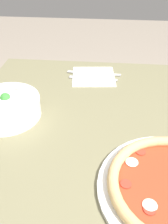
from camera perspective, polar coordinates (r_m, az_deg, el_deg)
name	(u,v)px	position (r m, az deg, el deg)	size (l,w,h in m)	color
dining_table	(110,170)	(0.78, 5.88, -13.08)	(1.08, 0.97, 0.75)	#706B4C
bowl	(6,106)	(0.82, -17.43, 1.30)	(0.22, 0.22, 0.08)	white
napkin	(94,76)	(1.03, 2.19, 8.15)	(0.19, 0.19, 0.00)	white
fork	(94,78)	(1.01, 2.23, 7.67)	(0.02, 0.19, 0.00)	silver
knife	(96,73)	(1.05, 2.81, 8.81)	(0.02, 0.22, 0.01)	silver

